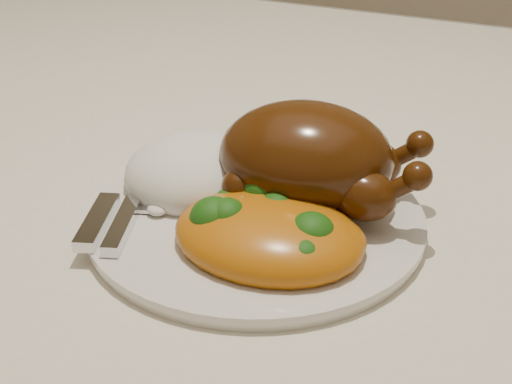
% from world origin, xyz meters
% --- Properties ---
extents(dining_table, '(1.60, 0.90, 0.76)m').
position_xyz_m(dining_table, '(0.00, 0.00, 0.67)').
color(dining_table, brown).
rests_on(dining_table, floor).
extents(tablecloth, '(1.73, 1.03, 0.18)m').
position_xyz_m(tablecloth, '(0.00, 0.00, 0.74)').
color(tablecloth, beige).
rests_on(tablecloth, dining_table).
extents(dinner_plate, '(0.28, 0.28, 0.01)m').
position_xyz_m(dinner_plate, '(0.09, -0.19, 0.77)').
color(dinner_plate, silver).
rests_on(dinner_plate, tablecloth).
extents(roast_chicken, '(0.18, 0.13, 0.09)m').
position_xyz_m(roast_chicken, '(0.13, -0.16, 0.82)').
color(roast_chicken, '#401D06').
rests_on(roast_chicken, dinner_plate).
extents(rice_mound, '(0.16, 0.16, 0.07)m').
position_xyz_m(rice_mound, '(0.03, -0.17, 0.79)').
color(rice_mound, white).
rests_on(rice_mound, dinner_plate).
extents(mac_and_cheese, '(0.15, 0.12, 0.06)m').
position_xyz_m(mac_and_cheese, '(0.12, -0.23, 0.79)').
color(mac_and_cheese, '#B65A0B').
rests_on(mac_and_cheese, dinner_plate).
extents(cutlery, '(0.07, 0.19, 0.01)m').
position_xyz_m(cutlery, '(0.00, -0.23, 0.79)').
color(cutlery, silver).
rests_on(cutlery, dinner_plate).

